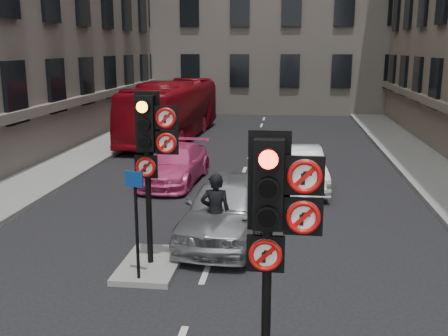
% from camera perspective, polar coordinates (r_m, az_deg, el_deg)
% --- Properties ---
extents(pavement_left, '(3.00, 50.00, 0.16)m').
position_cam_1_polar(pavement_left, '(19.71, -19.69, -0.86)').
color(pavement_left, gray).
rests_on(pavement_left, ground).
extents(centre_island, '(1.20, 2.00, 0.12)m').
position_cam_1_polar(centre_island, '(11.36, -7.98, -10.36)').
color(centre_island, gray).
rests_on(centre_island, ground).
extents(signal_near, '(0.91, 0.40, 3.58)m').
position_cam_1_polar(signal_near, '(6.36, 5.59, -4.99)').
color(signal_near, black).
rests_on(signal_near, ground).
extents(signal_far, '(0.91, 0.40, 3.58)m').
position_cam_1_polar(signal_far, '(10.58, -7.99, 2.86)').
color(signal_far, black).
rests_on(signal_far, centre_island).
extents(car_silver, '(2.29, 4.70, 1.54)m').
position_cam_1_polar(car_silver, '(12.71, 0.45, -4.25)').
color(car_silver, '#929599').
rests_on(car_silver, ground).
extents(car_white, '(1.80, 4.19, 1.34)m').
position_cam_1_polar(car_white, '(17.40, 8.26, 0.00)').
color(car_white, silver).
rests_on(car_white, ground).
extents(car_pink, '(2.04, 4.46, 1.26)m').
position_cam_1_polar(car_pink, '(18.00, -5.38, 0.39)').
color(car_pink, '#D93F81').
rests_on(car_pink, ground).
extents(bus_red, '(3.02, 10.58, 2.91)m').
position_cam_1_polar(bus_red, '(26.74, -5.65, 6.31)').
color(bus_red, maroon).
rests_on(bus_red, ground).
extents(motorcycle, '(0.68, 1.69, 0.99)m').
position_cam_1_polar(motorcycle, '(11.80, 3.07, -7.09)').
color(motorcycle, black).
rests_on(motorcycle, ground).
extents(motorcyclist, '(0.71, 0.50, 1.85)m').
position_cam_1_polar(motorcyclist, '(11.74, -0.93, -4.95)').
color(motorcyclist, black).
rests_on(motorcyclist, ground).
extents(info_sign, '(0.37, 0.15, 2.17)m').
position_cam_1_polar(info_sign, '(10.13, -9.58, -4.55)').
color(info_sign, black).
rests_on(info_sign, centre_island).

